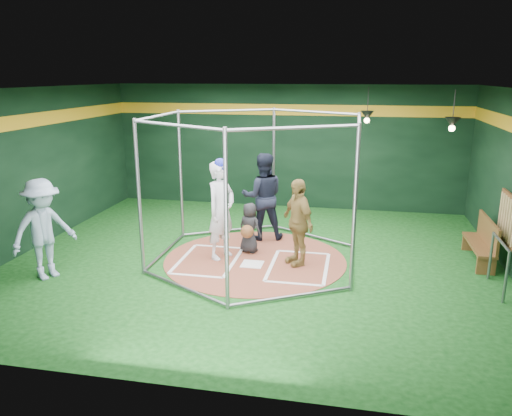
% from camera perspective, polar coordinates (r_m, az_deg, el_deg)
% --- Properties ---
extents(room_shell, '(10.10, 9.10, 3.53)m').
position_cam_1_polar(room_shell, '(10.04, -0.10, 3.47)').
color(room_shell, '#0D3B0F').
rests_on(room_shell, ground).
extents(clay_disc, '(3.80, 3.80, 0.01)m').
position_cam_1_polar(clay_disc, '(10.52, -0.11, -5.90)').
color(clay_disc, brown).
rests_on(clay_disc, ground).
extents(home_plate, '(0.43, 0.43, 0.01)m').
position_cam_1_polar(home_plate, '(10.24, -0.44, -6.43)').
color(home_plate, white).
rests_on(home_plate, clay_disc).
extents(batter_box_left, '(1.17, 1.77, 0.01)m').
position_cam_1_polar(batter_box_left, '(10.51, -5.49, -5.93)').
color(batter_box_left, white).
rests_on(batter_box_left, clay_disc).
extents(batter_box_right, '(1.17, 1.77, 0.01)m').
position_cam_1_polar(batter_box_right, '(10.15, 4.91, -6.69)').
color(batter_box_right, white).
rests_on(batter_box_right, clay_disc).
extents(batting_cage, '(4.05, 4.67, 3.00)m').
position_cam_1_polar(batting_cage, '(10.08, -0.11, 2.05)').
color(batting_cage, gray).
rests_on(batting_cage, ground).
extents(bat_rack, '(0.07, 1.25, 0.98)m').
position_cam_1_polar(bat_rack, '(10.81, 26.90, -1.18)').
color(bat_rack, brown).
rests_on(bat_rack, room_shell).
extents(pendant_lamp_near, '(0.34, 0.34, 0.90)m').
position_cam_1_polar(pendant_lamp_near, '(13.27, 12.58, 10.27)').
color(pendant_lamp_near, black).
rests_on(pendant_lamp_near, room_shell).
extents(pendant_lamp_far, '(0.34, 0.34, 0.90)m').
position_cam_1_polar(pendant_lamp_far, '(11.85, 21.53, 9.05)').
color(pendant_lamp_far, black).
rests_on(pendant_lamp_far, room_shell).
extents(batter_figure, '(0.75, 0.88, 2.12)m').
position_cam_1_polar(batter_figure, '(10.36, -4.02, -0.16)').
color(batter_figure, silver).
rests_on(batter_figure, clay_disc).
extents(visitor_leopard, '(0.96, 1.09, 1.77)m').
position_cam_1_polar(visitor_leopard, '(10.04, 4.78, -1.61)').
color(visitor_leopard, tan).
rests_on(visitor_leopard, clay_disc).
extents(catcher_figure, '(0.63, 0.65, 1.10)m').
position_cam_1_polar(catcher_figure, '(10.76, -0.76, -2.31)').
color(catcher_figure, black).
rests_on(catcher_figure, clay_disc).
extents(umpire, '(1.15, 0.99, 2.03)m').
position_cam_1_polar(umpire, '(11.55, 0.78, 1.32)').
color(umpire, black).
rests_on(umpire, clay_disc).
extents(bystander_blue, '(1.23, 1.43, 1.92)m').
position_cam_1_polar(bystander_blue, '(10.15, -23.13, -2.26)').
color(bystander_blue, '#90A7BF').
rests_on(bystander_blue, ground).
extents(dugout_bench, '(0.37, 1.58, 0.92)m').
position_cam_1_polar(dugout_bench, '(11.27, 24.53, -3.37)').
color(dugout_bench, brown).
rests_on(dugout_bench, ground).
extents(steel_railing, '(0.05, 1.09, 0.94)m').
position_cam_1_polar(steel_railing, '(9.87, 26.04, -5.10)').
color(steel_railing, gray).
rests_on(steel_railing, ground).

